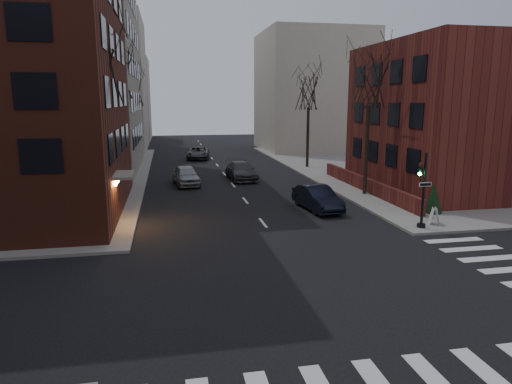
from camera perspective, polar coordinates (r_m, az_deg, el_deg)
ground at (r=15.04m, az=10.67°, el=-15.71°), size 160.00×160.00×0.00m
sidewalk_far_right at (r=54.84m, az=27.69°, el=3.03°), size 44.00×44.00×0.15m
building_left_tan at (r=48.43m, az=-26.52°, el=18.79°), size 18.00×18.00×28.00m
building_right_brick at (r=38.15m, az=23.87°, el=8.46°), size 12.00×14.00×11.00m
low_wall_right at (r=35.10m, az=13.51°, el=0.96°), size 0.35×16.00×1.00m
building_distant_la at (r=68.15m, az=-19.78°, el=12.57°), size 14.00×16.00×18.00m
building_distant_ra at (r=65.57m, az=7.08°, el=12.34°), size 14.00×14.00×16.00m
building_distant_lb at (r=84.76m, az=-16.61°, el=11.04°), size 10.00×12.00×14.00m
traffic_signal at (r=25.54m, az=20.07°, el=-0.37°), size 0.76×0.44×4.00m
tree_left_a at (r=26.70m, az=-19.46°, el=14.34°), size 4.18×4.18×10.26m
tree_left_b at (r=38.63m, az=-16.91°, el=14.03°), size 4.40×4.40×10.80m
tree_left_c at (r=52.54m, az=-15.33°, el=12.32°), size 3.96×3.96×9.72m
tree_right_a at (r=33.46m, az=14.03°, el=13.15°), size 3.96×3.96×9.72m
tree_right_b at (r=46.54m, az=6.61°, el=12.27°), size 3.74×3.74×9.18m
streetlamp_near at (r=34.63m, az=-16.13°, el=6.69°), size 0.36×0.36×6.28m
streetlamp_far at (r=54.54m, az=-14.33°, el=8.33°), size 0.36×0.36×6.28m
parked_sedan at (r=28.96m, az=7.67°, el=-0.75°), size 2.17×4.82×1.53m
car_lane_silver at (r=37.68m, az=-8.74°, el=2.07°), size 2.37×4.83×1.59m
car_lane_gray at (r=39.86m, az=-1.85°, el=2.66°), size 2.44×5.40×1.54m
car_lane_far at (r=54.41m, az=-7.25°, el=4.87°), size 3.07×5.47×1.44m
sandwich_board at (r=26.86m, az=21.39°, el=-2.77°), size 0.57×0.66×0.90m
evergreen_shrub at (r=29.35m, az=21.28°, el=-0.70°), size 1.19×1.19×1.81m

